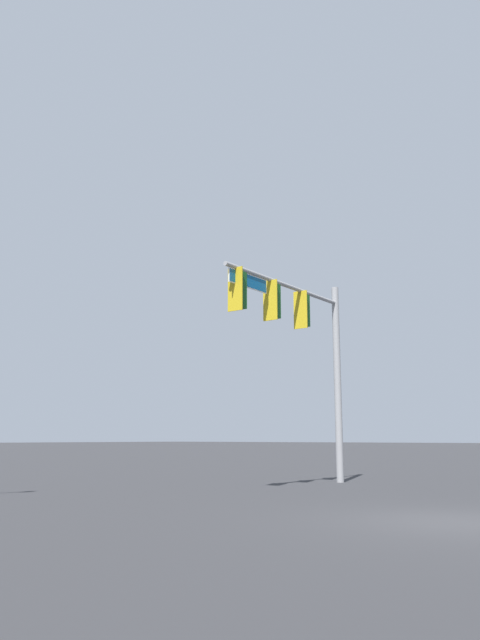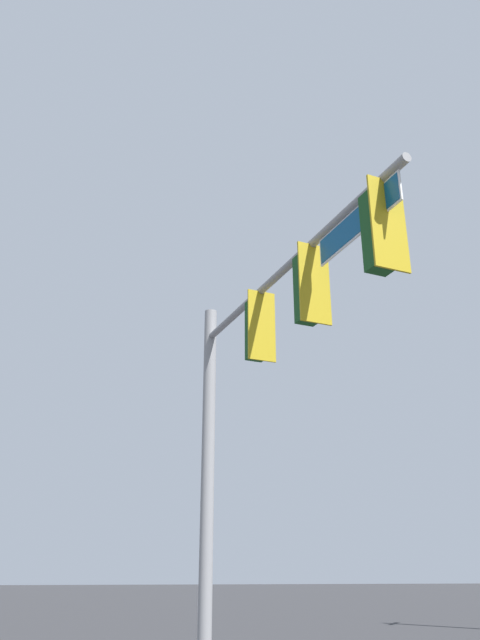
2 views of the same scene
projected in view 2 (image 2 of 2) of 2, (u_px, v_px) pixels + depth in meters
The scene contains 1 object.
signal_pole_near at pixel (258, 377), 10.72m from camera, with size 6.86×0.63×7.10m.
Camera 2 is at (3.73, -11.04, 1.74)m, focal length 35.00 mm.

